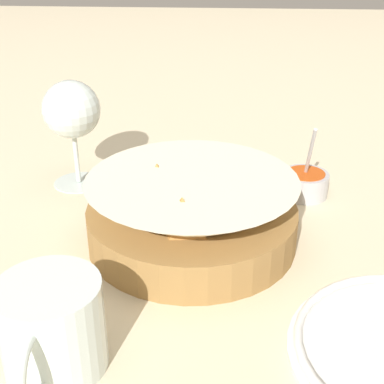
{
  "coord_description": "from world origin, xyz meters",
  "views": [
    {
      "loc": [
        0.57,
        0.02,
        0.35
      ],
      "look_at": [
        0.01,
        -0.02,
        0.07
      ],
      "focal_mm": 50.0,
      "sensor_mm": 36.0,
      "label": 1
    }
  ],
  "objects": [
    {
      "name": "wine_glass",
      "position": [
        -0.15,
        -0.2,
        0.11
      ],
      "size": [
        0.08,
        0.08,
        0.16
      ],
      "color": "silver",
      "rests_on": "ground_plane"
    },
    {
      "name": "sauce_cup",
      "position": [
        -0.13,
        0.13,
        0.02
      ],
      "size": [
        0.07,
        0.07,
        0.12
      ],
      "color": "#B7B7BC",
      "rests_on": "ground_plane"
    },
    {
      "name": "food_basket",
      "position": [
        0.01,
        -0.02,
        0.04
      ],
      "size": [
        0.25,
        0.25,
        0.09
      ],
      "color": "olive",
      "rests_on": "ground_plane"
    },
    {
      "name": "beer_mug",
      "position": [
        0.22,
        -0.13,
        0.04
      ],
      "size": [
        0.13,
        0.09,
        0.09
      ],
      "color": "silver",
      "rests_on": "ground_plane"
    },
    {
      "name": "ground_plane",
      "position": [
        0.0,
        0.0,
        0.0
      ],
      "size": [
        4.0,
        4.0,
        0.0
      ],
      "primitive_type": "plane",
      "color": "beige"
    }
  ]
}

